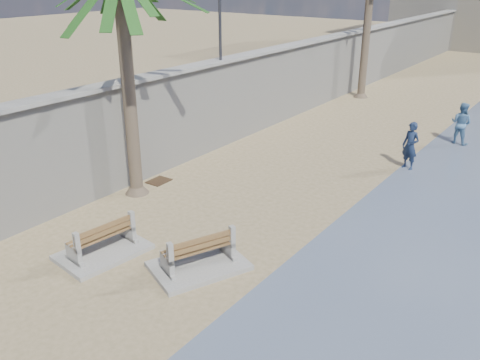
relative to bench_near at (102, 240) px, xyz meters
The scene contains 9 objects.
ground_plane 3.75m from the bench_near, 55.40° to the right, with size 140.00×140.00×0.00m, color #917C59.
seawall 17.26m from the bench_near, 100.32° to the left, with size 0.45×70.00×3.50m, color gray.
wall_cap 17.49m from the bench_near, 100.32° to the left, with size 0.80×70.00×0.12m, color gray.
bench_near is the anchor object (origin of this frame).
bench_far 2.67m from the bench_near, 21.32° to the left, with size 2.37×2.75×0.97m.
person_a 11.77m from the bench_near, 68.08° to the left, with size 0.75×0.51×2.08m, color #15213B.
person_b 16.02m from the bench_near, 71.35° to the left, with size 0.96×0.75×2.00m, color #456B90.
debris_c 5.05m from the bench_near, 117.70° to the left, with size 0.79×0.63×0.03m, color #382616.
debris_d 0.66m from the bench_near, 140.07° to the right, with size 0.45×0.36×0.03m, color #382616.
Camera 1 is at (7.66, -4.23, 6.96)m, focal length 38.00 mm.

